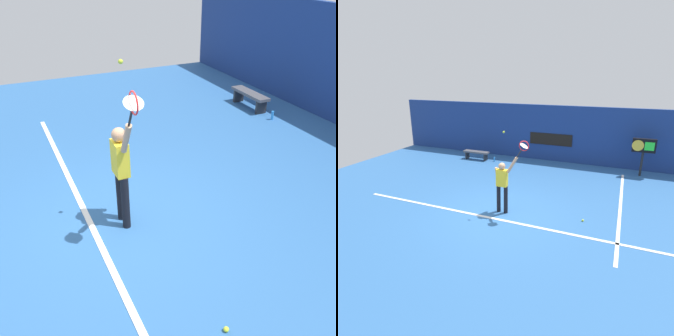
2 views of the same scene
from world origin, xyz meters
TOP-DOWN VIEW (x-y plane):
  - ground_plane at (0.00, 0.00)m, footprint 18.00×18.00m
  - court_baseline at (0.00, -0.44)m, footprint 10.00×0.10m
  - tennis_player at (0.06, 0.08)m, footprint 0.78×0.31m
  - tennis_racket at (0.75, 0.08)m, footprint 0.45×0.27m
  - tennis_ball at (0.08, 0.17)m, footprint 0.07×0.07m
  - court_bench at (-3.67, 5.18)m, footprint 1.40×0.36m
  - water_bottle at (-2.61, 5.18)m, footprint 0.07×0.07m
  - spare_ball at (2.59, 0.46)m, footprint 0.07×0.07m

SIDE VIEW (x-z plane):
  - ground_plane at x=0.00m, z-range 0.00..0.00m
  - court_baseline at x=0.00m, z-range 0.00..0.01m
  - spare_ball at x=2.59m, z-range 0.00..0.07m
  - water_bottle at x=-2.61m, z-range 0.00..0.24m
  - court_bench at x=-3.67m, z-range 0.11..0.56m
  - tennis_player at x=0.06m, z-range 0.04..1.98m
  - tennis_racket at x=0.75m, z-range 1.96..2.57m
  - tennis_ball at x=0.08m, z-range 2.61..2.68m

